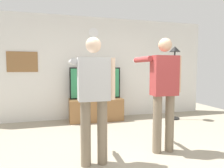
{
  "coord_description": "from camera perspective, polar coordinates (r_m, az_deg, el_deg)",
  "views": [
    {
      "loc": [
        -0.99,
        -2.34,
        1.34
      ],
      "look_at": [
        -0.02,
        1.2,
        1.05
      ],
      "focal_mm": 31.52,
      "sensor_mm": 36.0,
      "label": 1
    }
  ],
  "objects": [
    {
      "name": "tv_stand",
      "position": [
        5.14,
        -4.67,
        -7.37
      ],
      "size": [
        1.36,
        0.57,
        0.57
      ],
      "color": "olive",
      "rests_on": "ground_plane"
    },
    {
      "name": "floor_lamp",
      "position": [
        5.42,
        17.66,
        4.62
      ],
      "size": [
        0.32,
        0.32,
        1.92
      ],
      "color": "black",
      "rests_on": "ground_plane"
    },
    {
      "name": "back_wall",
      "position": [
        5.38,
        -4.71,
        4.6
      ],
      "size": [
        6.4,
        0.1,
        2.7
      ],
      "primitive_type": "cube",
      "color": "silver",
      "rests_on": "ground_plane"
    },
    {
      "name": "wall_clock",
      "position": [
        5.4,
        -5.39,
        14.6
      ],
      "size": [
        0.25,
        0.03,
        0.25
      ],
      "primitive_type": "cylinder",
      "rotation": [
        1.57,
        0.0,
        0.0
      ],
      "color": "white"
    },
    {
      "name": "framed_picture",
      "position": [
        5.31,
        -24.54,
        5.87
      ],
      "size": [
        0.71,
        0.04,
        0.5
      ],
      "primitive_type": "cube",
      "color": "olive"
    },
    {
      "name": "person_standing_nearer_couch",
      "position": [
        3.22,
        14.77,
        -1.18
      ],
      "size": [
        0.58,
        0.78,
        1.81
      ],
      "color": "#7A6B56",
      "rests_on": "ground_plane"
    },
    {
      "name": "television",
      "position": [
        5.09,
        -4.81,
        0.3
      ],
      "size": [
        1.31,
        0.07,
        0.8
      ],
      "color": "black",
      "rests_on": "tv_stand"
    },
    {
      "name": "person_standing_nearer_lamp",
      "position": [
        2.7,
        -5.37,
        -2.67
      ],
      "size": [
        0.6,
        0.78,
        1.76
      ],
      "color": "#7A6B56",
      "rests_on": "ground_plane"
    }
  ]
}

